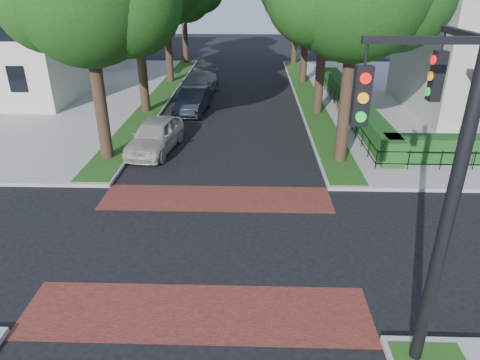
% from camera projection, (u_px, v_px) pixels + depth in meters
% --- Properties ---
extents(ground, '(120.00, 120.00, 0.00)m').
position_uv_depth(ground, '(209.00, 244.00, 13.96)').
color(ground, black).
rests_on(ground, ground).
extents(crosswalk_far, '(9.00, 2.20, 0.01)m').
position_uv_depth(crosswalk_far, '(216.00, 198.00, 16.86)').
color(crosswalk_far, maroon).
rests_on(crosswalk_far, ground).
extents(crosswalk_near, '(9.00, 2.20, 0.01)m').
position_uv_depth(crosswalk_near, '(197.00, 312.00, 11.06)').
color(crosswalk_near, maroon).
rests_on(crosswalk_near, ground).
extents(grass_strip_ne, '(1.60, 29.80, 0.02)m').
position_uv_depth(grass_strip_ne, '(308.00, 96.00, 31.04)').
color(grass_strip_ne, '#234513').
rests_on(grass_strip_ne, sidewalk_ne).
extents(grass_strip_nw, '(1.60, 29.80, 0.02)m').
position_uv_depth(grass_strip_nw, '(160.00, 95.00, 31.33)').
color(grass_strip_nw, '#234513').
rests_on(grass_strip_nw, sidewalk_nw).
extents(hedge_main_road, '(1.00, 18.00, 1.20)m').
position_uv_depth(hedge_main_road, '(353.00, 103.00, 27.01)').
color(hedge_main_road, '#1A4016').
rests_on(hedge_main_road, sidewalk_ne).
extents(fence_main_road, '(0.06, 18.00, 0.90)m').
position_uv_depth(fence_main_road, '(340.00, 106.00, 27.10)').
color(fence_main_road, black).
rests_on(fence_main_road, sidewalk_ne).
extents(house_left_near, '(10.00, 9.00, 10.14)m').
position_uv_depth(house_left_near, '(1.00, 26.00, 28.54)').
color(house_left_near, beige).
rests_on(house_left_near, sidewalk_nw).
extents(house_left_far, '(10.00, 9.00, 10.14)m').
position_uv_depth(house_left_far, '(79.00, 12.00, 41.21)').
color(house_left_far, '#B4B1A1').
rests_on(house_left_far, sidewalk_nw).
extents(traffic_signal, '(2.17, 2.00, 8.00)m').
position_uv_depth(traffic_signal, '(443.00, 167.00, 7.84)').
color(traffic_signal, black).
rests_on(traffic_signal, sidewalk_se).
extents(parked_car_front, '(2.55, 4.97, 1.62)m').
position_uv_depth(parked_car_front, '(155.00, 135.00, 21.24)').
color(parked_car_front, '#B8B3A5').
rests_on(parked_car_front, ground).
extents(parked_car_middle, '(2.05, 4.78, 1.53)m').
position_uv_depth(parked_car_middle, '(193.00, 101.00, 27.47)').
color(parked_car_middle, black).
rests_on(parked_car_middle, ground).
extents(parked_car_rear, '(2.86, 5.75, 1.60)m').
position_uv_depth(parked_car_rear, '(199.00, 84.00, 31.73)').
color(parked_car_rear, slate).
rests_on(parked_car_rear, ground).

